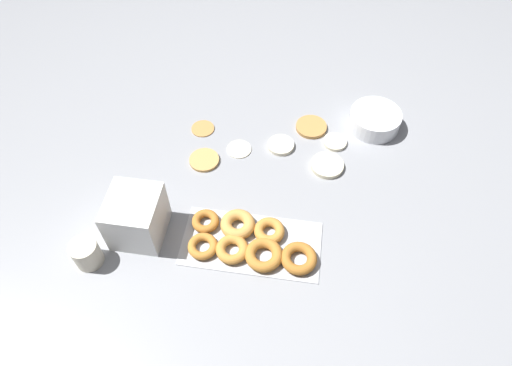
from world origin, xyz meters
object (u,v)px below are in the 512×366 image
Objects in this scene: pancake_4 at (239,149)px; batter_bowl at (375,120)px; pancake_5 at (281,145)px; pancake_1 at (335,142)px; pancake_2 at (311,127)px; container_stack at (136,217)px; pancake_3 at (204,160)px; pancake_0 at (327,165)px; pancake_6 at (203,128)px; paper_cup at (86,253)px; donut_tray at (250,242)px.

pancake_4 is 0.47× the size of batter_bowl.
pancake_1 is at bearing 13.09° from pancake_5.
container_stack is at bearing -133.23° from pancake_2.
pancake_5 reaches higher than pancake_3.
batter_bowl is (0.22, 0.04, 0.03)m from pancake_2.
pancake_4 is at bearing 173.88° from pancake_0.
paper_cup is (-0.21, -0.56, 0.04)m from pancake_6.
pancake_2 is 0.14m from pancake_5.
pancake_6 is at bearing 166.23° from pancake_0.
pancake_0 is 0.39m from donut_tray.
pancake_0 is 0.61× the size of batter_bowl.
batter_bowl is (0.46, 0.18, 0.03)m from pancake_4.
paper_cup is (-0.24, -0.41, 0.04)m from pancake_3.
pancake_1 is at bearing 13.48° from pancake_4.
pancake_4 is at bearing 32.39° from pancake_3.
paper_cup is at bearing -110.23° from pancake_6.
pancake_5 reaches higher than pancake_6.
batter_bowl is (0.56, 0.25, 0.03)m from pancake_3.
pancake_3 is at bearing -147.61° from pancake_4.
pancake_2 is 0.61× the size of batter_bowl.
donut_tray is (0.20, -0.29, 0.01)m from pancake_3.
pancake_2 is 0.27m from pancake_4.
pancake_4 is at bearing 53.96° from paper_cup.
container_stack is (-0.33, -0.00, 0.06)m from donut_tray.
pancake_2 is at bearing 145.07° from pancake_1.
paper_cup is at bearing -133.49° from pancake_2.
pancake_5 is (0.14, 0.03, 0.00)m from pancake_4.
donut_tray is 0.65m from batter_bowl.
container_stack is (-0.23, -0.36, 0.07)m from pancake_4.
pancake_3 is 0.48m from paper_cup.
pancake_1 is at bearing 18.66° from pancake_3.
container_stack reaches higher than pancake_4.
container_stack reaches higher than batter_bowl.
container_stack is (-0.47, -0.50, 0.07)m from pancake_2.
pancake_0 is 0.18m from pancake_5.
pancake_3 is 0.64× the size of container_stack.
paper_cup is at bearing -145.51° from pancake_0.
paper_cup reaches higher than pancake_5.
donut_tray is (0.09, -0.36, 0.01)m from pancake_4.
pancake_1 and pancake_2 have the same top height.
pancake_0 is 0.27× the size of donut_tray.
pancake_2 is at bearing 74.08° from donut_tray.
container_stack reaches higher than pancake_0.
pancake_1 is 0.71m from container_stack.
pancake_0 is 1.09× the size of pancake_3.
pancake_1 is 0.33m from pancake_4.
pancake_2 is at bearing 46.51° from paper_cup.
pancake_2 is 0.27× the size of donut_tray.
pancake_1 is at bearing -142.29° from batter_bowl.
pancake_4 is 0.60m from paper_cup.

